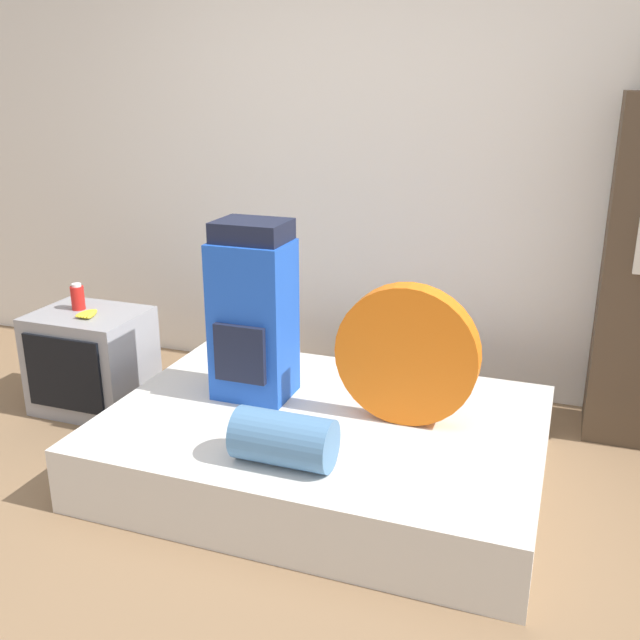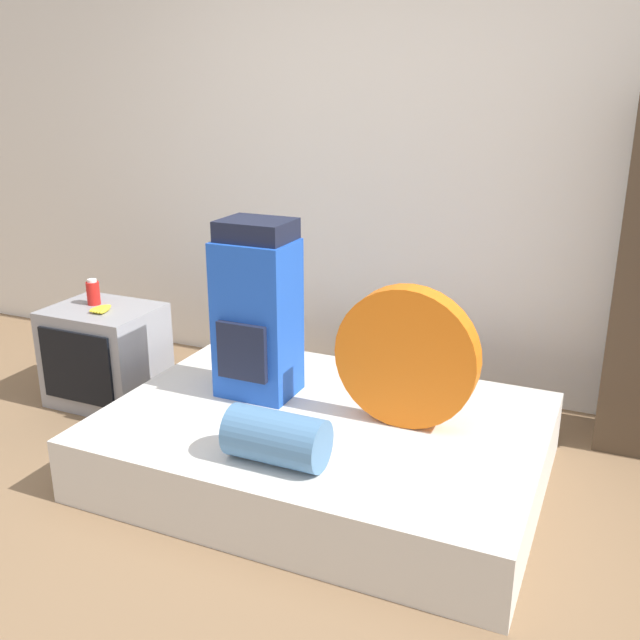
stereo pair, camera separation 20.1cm
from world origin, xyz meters
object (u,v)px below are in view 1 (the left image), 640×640
(sleeping_roll, at_px, (284,439))
(canister, at_px, (78,297))
(backpack, at_px, (253,313))
(television, at_px, (92,361))
(tent_bag, at_px, (407,355))

(sleeping_roll, bearing_deg, canister, 154.31)
(backpack, xyz_separation_m, canister, (-1.12, 0.17, -0.09))
(backpack, xyz_separation_m, television, (-1.03, 0.12, -0.43))
(television, bearing_deg, sleeping_roll, -25.58)
(sleeping_roll, bearing_deg, tent_bag, 55.82)
(tent_bag, relative_size, canister, 4.34)
(backpack, relative_size, canister, 5.83)
(canister, bearing_deg, television, -27.42)
(canister, bearing_deg, backpack, -8.45)
(tent_bag, height_order, television, tent_bag)
(sleeping_roll, xyz_separation_m, television, (-1.42, 0.68, -0.12))
(tent_bag, height_order, sleeping_roll, tent_bag)
(tent_bag, bearing_deg, sleeping_roll, -124.18)
(canister, bearing_deg, tent_bag, -6.05)
(backpack, distance_m, canister, 1.13)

